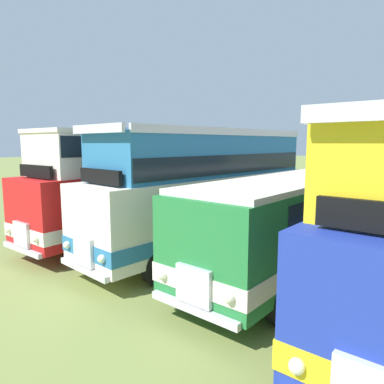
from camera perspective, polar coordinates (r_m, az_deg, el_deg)
The scene contains 5 objects.
ground_plane at distance 11.70m, azimuth 15.96°, elevation -12.44°, with size 200.00×200.00×0.00m, color olive.
bus_first_in_row at distance 15.47m, azimuth -8.04°, elevation 2.15°, with size 2.84×10.69×4.49m.
bus_second_in_row at distance 13.05m, azimuth 2.37°, elevation 0.64°, with size 3.12×10.17×4.52m.
bus_third_in_row at distance 11.53m, azimuth 16.98°, elevation -3.72°, with size 2.72×10.27×2.99m.
rope_fence_line at distance 22.56m, azimuth 28.25°, elevation -1.54°, with size 20.25×0.08×1.05m.
Camera 1 is at (4.32, -10.10, 4.01)m, focal length 32.84 mm.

